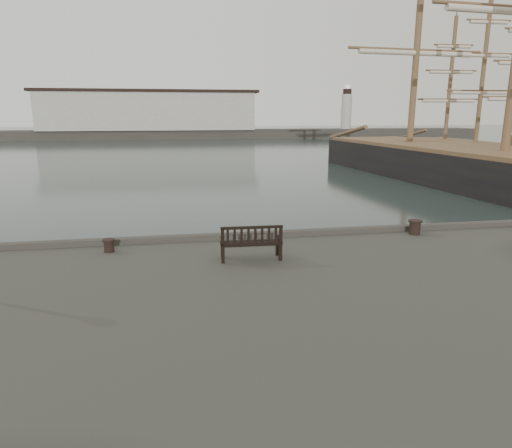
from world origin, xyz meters
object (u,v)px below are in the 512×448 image
at_px(bollard_right, 415,227).
at_px(tall_ship_far, 474,157).
at_px(tall_ship_main, 501,179).
at_px(bollard_left, 109,246).
at_px(bench, 251,249).

height_order(bollard_right, tall_ship_far, tall_ship_far).
bearing_deg(tall_ship_main, bollard_left, -151.85).
xyz_separation_m(bollard_left, tall_ship_main, (25.64, 16.28, -0.93)).
height_order(bollard_right, tall_ship_main, tall_ship_main).
distance_m(bollard_left, tall_ship_main, 30.38).
height_order(bollard_left, bollard_right, bollard_right).
bearing_deg(bollard_left, tall_ship_far, 43.52).
bearing_deg(bollard_left, tall_ship_main, 32.42).
bearing_deg(tall_ship_far, bollard_right, -124.77).
bearing_deg(bollard_right, bench, -163.63).
xyz_separation_m(tall_ship_main, tall_ship_far, (10.44, 17.99, -0.12)).
height_order(bench, tall_ship_far, tall_ship_far).
xyz_separation_m(bollard_right, tall_ship_main, (15.78, 16.01, -0.99)).
height_order(tall_ship_main, tall_ship_far, tall_ship_main).
bearing_deg(bench, bollard_left, 162.29).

